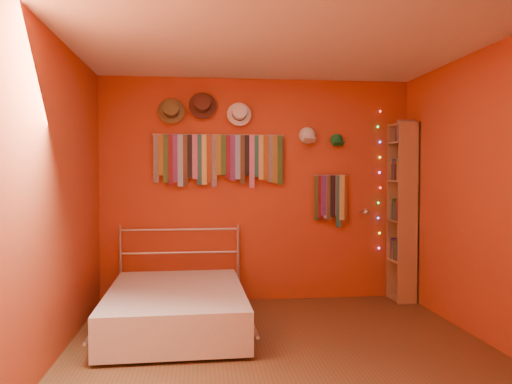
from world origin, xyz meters
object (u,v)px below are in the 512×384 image
object	(u,v)px
bookshelf	(406,211)
bed	(176,307)
tie_rack	(219,157)
reading_lamp	(365,212)

from	to	relation	value
bookshelf	bed	distance (m)	2.77
bookshelf	bed	xyz separation A→B (m)	(-2.53, -0.79, -0.81)
tie_rack	reading_lamp	xyz separation A→B (m)	(1.63, -0.14, -0.61)
bed	bookshelf	bearing A→B (deg)	16.32
tie_rack	bookshelf	bearing A→B (deg)	-4.21
tie_rack	bed	distance (m)	1.75
reading_lamp	bed	size ratio (longest dim) A/B	0.15
tie_rack	reading_lamp	world-z (taller)	tie_rack
reading_lamp	bed	world-z (taller)	reading_lamp
bookshelf	bed	world-z (taller)	bookshelf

